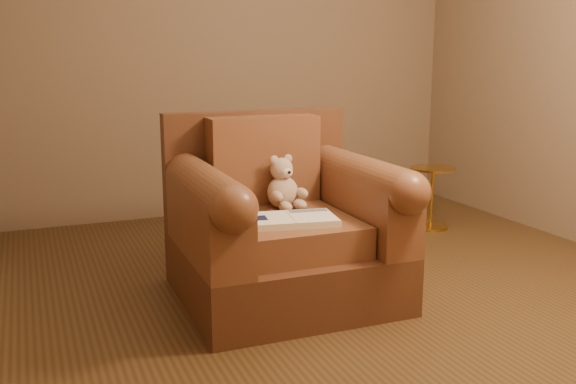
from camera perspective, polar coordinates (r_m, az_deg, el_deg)
name	(u,v)px	position (r m, az deg, el deg)	size (l,w,h in m)	color
floor	(336,285)	(3.82, 4.28, -8.24)	(4.00, 4.00, 0.00)	#4E351A
armchair	(281,228)	(3.55, -0.64, -3.21)	(1.12, 1.07, 1.00)	#552F1C
teddy_bear	(284,188)	(3.61, -0.35, 0.39)	(0.22, 0.25, 0.31)	tan
guidebook	(291,220)	(3.30, 0.29, -2.47)	(0.50, 0.35, 0.04)	beige
side_table	(432,196)	(5.08, 12.65, -0.32)	(0.34, 0.34, 0.48)	gold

